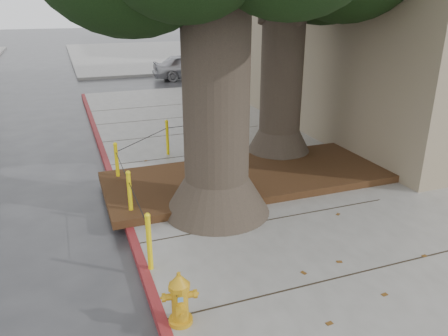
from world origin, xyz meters
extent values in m
plane|color=#28282B|center=(0.00, 0.00, 0.00)|extent=(140.00, 140.00, 0.00)
cube|color=slate|center=(6.00, 30.00, 0.07)|extent=(16.00, 20.00, 0.15)
cube|color=maroon|center=(-2.00, 2.50, 0.07)|extent=(0.14, 26.00, 0.16)
cube|color=black|center=(0.90, 3.90, 0.23)|extent=(6.40, 2.60, 0.16)
cone|color=#4C3F33|center=(-0.30, 2.70, 0.50)|extent=(2.04, 2.04, 0.70)
cylinder|color=#4C3F33|center=(-0.30, 2.70, 2.53)|extent=(1.20, 1.20, 4.22)
cone|color=#4C3F33|center=(2.30, 5.20, 0.50)|extent=(1.77, 1.77, 0.70)
cylinder|color=#4C3F33|center=(2.30, 5.20, 2.32)|extent=(1.04, 1.04, 3.84)
cylinder|color=yellow|center=(-1.90, 1.20, 0.60)|extent=(0.08, 0.08, 0.90)
sphere|color=yellow|center=(-1.90, 1.20, 1.05)|extent=(0.09, 0.09, 0.09)
cylinder|color=yellow|center=(-1.90, 3.00, 0.60)|extent=(0.08, 0.08, 0.90)
sphere|color=yellow|center=(-1.90, 3.00, 1.05)|extent=(0.09, 0.09, 0.09)
cylinder|color=yellow|center=(-1.90, 4.80, 0.60)|extent=(0.08, 0.08, 0.90)
sphere|color=yellow|center=(-1.90, 4.80, 1.05)|extent=(0.09, 0.09, 0.09)
cylinder|color=yellow|center=(-0.40, 6.30, 0.60)|extent=(0.08, 0.08, 0.90)
sphere|color=yellow|center=(-0.40, 6.30, 1.05)|extent=(0.09, 0.09, 0.09)
cylinder|color=yellow|center=(1.80, 6.50, 0.60)|extent=(0.08, 0.08, 0.90)
sphere|color=yellow|center=(1.80, 6.50, 1.05)|extent=(0.09, 0.09, 0.09)
cylinder|color=black|center=(-1.90, 2.10, 0.87)|extent=(0.02, 1.80, 0.02)
cylinder|color=black|center=(-1.90, 3.90, 0.87)|extent=(0.02, 1.80, 0.02)
cylinder|color=black|center=(-1.15, 5.55, 0.87)|extent=(1.51, 1.51, 0.02)
cylinder|color=black|center=(0.70, 6.40, 0.87)|extent=(2.20, 0.22, 0.02)
cylinder|color=gold|center=(-1.78, -0.11, 0.18)|extent=(0.35, 0.35, 0.06)
cylinder|color=gold|center=(-1.78, -0.11, 0.44)|extent=(0.24, 0.24, 0.48)
cylinder|color=gold|center=(-1.78, -0.11, 0.69)|extent=(0.32, 0.32, 0.07)
cone|color=gold|center=(-1.78, -0.11, 0.78)|extent=(0.30, 0.30, 0.13)
cylinder|color=gold|center=(-1.78, -0.11, 0.86)|extent=(0.06, 0.06, 0.05)
cylinder|color=gold|center=(-1.91, -0.09, 0.55)|extent=(0.15, 0.11, 0.09)
cylinder|color=gold|center=(-1.66, -0.13, 0.55)|extent=(0.15, 0.11, 0.09)
cylinder|color=gold|center=(-1.80, -0.22, 0.44)|extent=(0.14, 0.15, 0.12)
cube|color=#5999D8|center=(-1.80, -0.21, 0.57)|extent=(0.07, 0.01, 0.07)
imported|color=#ABABB1|center=(3.76, 18.46, 0.67)|extent=(4.04, 1.85, 1.34)
imported|color=maroon|center=(8.22, 17.07, 0.63)|extent=(3.93, 1.61, 1.27)
camera|label=1|loc=(-2.83, -4.49, 3.97)|focal=35.00mm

